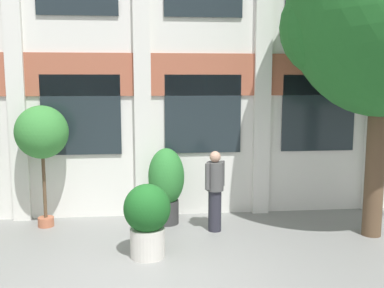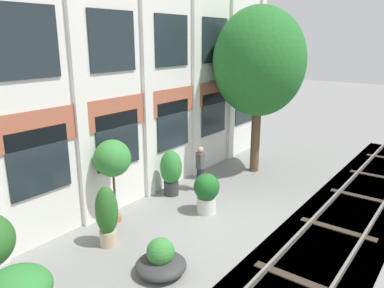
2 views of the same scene
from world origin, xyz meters
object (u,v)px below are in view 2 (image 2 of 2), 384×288
(broadleaf_tree, at_px, (259,65))
(potted_plant_ribbed_drum, at_px, (107,214))
(potted_plant_stone_basin, at_px, (207,191))
(potted_plant_terracotta_small, at_px, (112,159))
(potted_plant_glazed_jar, at_px, (171,171))
(potted_plant_wide_bowl, at_px, (161,261))
(resident_by_doorway, at_px, (200,167))

(broadleaf_tree, xyz_separation_m, potted_plant_ribbed_drum, (-7.44, 0.30, -3.37))
(broadleaf_tree, height_order, potted_plant_stone_basin, broadleaf_tree)
(potted_plant_ribbed_drum, bearing_deg, potted_plant_terracotta_small, 40.21)
(potted_plant_ribbed_drum, height_order, potted_plant_stone_basin, potted_plant_ribbed_drum)
(potted_plant_terracotta_small, bearing_deg, potted_plant_glazed_jar, -1.30)
(potted_plant_ribbed_drum, xyz_separation_m, potted_plant_stone_basin, (3.11, -0.95, -0.19))
(broadleaf_tree, relative_size, potted_plant_stone_basin, 5.09)
(potted_plant_wide_bowl, relative_size, potted_plant_ribbed_drum, 0.72)
(potted_plant_stone_basin, xyz_separation_m, resident_by_doorway, (1.34, 1.20, 0.16))
(potted_plant_wide_bowl, height_order, resident_by_doorway, resident_by_doorway)
(potted_plant_terracotta_small, xyz_separation_m, resident_by_doorway, (3.42, -0.62, -1.06))
(broadleaf_tree, height_order, potted_plant_glazed_jar, broadleaf_tree)
(potted_plant_stone_basin, bearing_deg, broadleaf_tree, 8.47)
(potted_plant_wide_bowl, bearing_deg, potted_plant_stone_basin, 16.60)
(broadleaf_tree, xyz_separation_m, potted_plant_glazed_jar, (-3.93, 1.12, -3.38))
(broadleaf_tree, xyz_separation_m, potted_plant_stone_basin, (-4.33, -0.64, -3.56))
(potted_plant_stone_basin, relative_size, potted_plant_glazed_jar, 0.79)
(resident_by_doorway, bearing_deg, potted_plant_stone_basin, -87.06)
(potted_plant_wide_bowl, distance_m, potted_plant_stone_basin, 3.35)
(potted_plant_terracotta_small, xyz_separation_m, potted_plant_wide_bowl, (-1.11, -2.77, -1.61))
(potted_plant_ribbed_drum, height_order, potted_plant_glazed_jar, potted_plant_ribbed_drum)
(potted_plant_ribbed_drum, distance_m, potted_plant_stone_basin, 3.26)
(potted_plant_terracotta_small, bearing_deg, potted_plant_wide_bowl, -111.90)
(potted_plant_terracotta_small, relative_size, resident_by_doorway, 1.54)
(resident_by_doorway, bearing_deg, potted_plant_wide_bowl, -103.61)
(potted_plant_ribbed_drum, distance_m, potted_plant_glazed_jar, 3.61)
(broadleaf_tree, bearing_deg, potted_plant_wide_bowl, -168.02)
(potted_plant_terracotta_small, height_order, potted_plant_ribbed_drum, potted_plant_terracotta_small)
(broadleaf_tree, bearing_deg, potted_plant_terracotta_small, 169.59)
(potted_plant_wide_bowl, bearing_deg, resident_by_doorway, 25.45)
(broadleaf_tree, distance_m, potted_plant_terracotta_small, 6.92)
(resident_by_doorway, bearing_deg, broadleaf_tree, 40.33)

